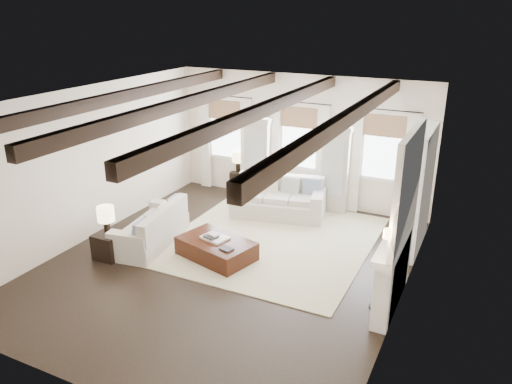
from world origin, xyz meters
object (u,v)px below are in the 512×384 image
at_px(ottoman, 216,249).
at_px(side_table_front, 109,245).
at_px(sofa_left, 153,229).
at_px(side_table_back, 238,181).
at_px(sofa_back, 279,200).

distance_m(ottoman, side_table_front, 2.12).
height_order(sofa_left, side_table_back, sofa_left).
height_order(sofa_back, side_table_front, sofa_back).
distance_m(sofa_back, side_table_back, 1.97).
height_order(sofa_back, side_table_back, sofa_back).
relative_size(sofa_back, side_table_front, 4.55).
bearing_deg(side_table_front, side_table_back, 83.61).
bearing_deg(ottoman, side_table_back, 126.48).
xyz_separation_m(sofa_left, side_table_front, (-0.42, -0.85, -0.08)).
bearing_deg(sofa_left, sofa_back, 56.15).
height_order(sofa_left, ottoman, sofa_left).
bearing_deg(side_table_back, sofa_left, -91.27).
height_order(sofa_back, ottoman, sofa_back).
xyz_separation_m(sofa_back, sofa_left, (-1.73, -2.59, -0.04)).
bearing_deg(side_table_back, ottoman, -68.57).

